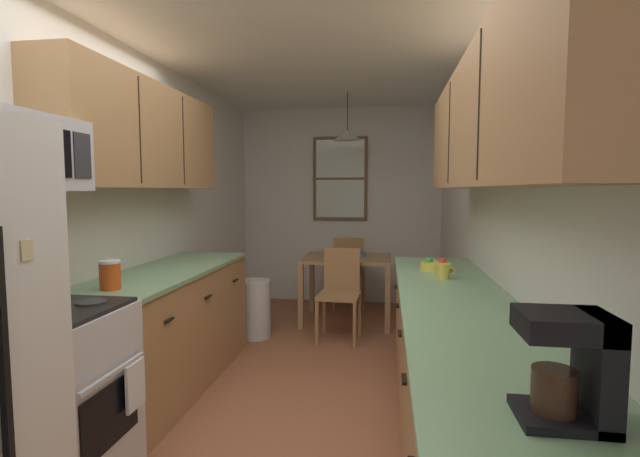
% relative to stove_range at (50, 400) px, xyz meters
% --- Properties ---
extents(ground_plane, '(12.00, 12.00, 0.00)m').
position_rel_stove_range_xyz_m(ground_plane, '(0.99, 1.49, -0.47)').
color(ground_plane, '#995B3D').
extents(wall_left, '(0.10, 9.00, 2.55)m').
position_rel_stove_range_xyz_m(wall_left, '(-0.36, 1.49, 0.80)').
color(wall_left, silver).
rests_on(wall_left, ground).
extents(wall_right, '(0.10, 9.00, 2.55)m').
position_rel_stove_range_xyz_m(wall_right, '(2.34, 1.49, 0.80)').
color(wall_right, silver).
rests_on(wall_right, ground).
extents(wall_back, '(4.40, 0.10, 2.55)m').
position_rel_stove_range_xyz_m(wall_back, '(0.99, 4.14, 0.80)').
color(wall_back, silver).
rests_on(wall_back, ground).
extents(ceiling_slab, '(4.40, 9.00, 0.08)m').
position_rel_stove_range_xyz_m(ceiling_slab, '(0.99, 1.49, 2.12)').
color(ceiling_slab, white).
extents(stove_range, '(0.66, 0.63, 1.10)m').
position_rel_stove_range_xyz_m(stove_range, '(0.00, 0.00, 0.00)').
color(stove_range, silver).
rests_on(stove_range, ground).
extents(microwave_over_range, '(0.39, 0.62, 0.35)m').
position_rel_stove_range_xyz_m(microwave_over_range, '(-0.11, 0.00, 1.19)').
color(microwave_over_range, silver).
extents(counter_left, '(0.64, 1.87, 0.90)m').
position_rel_stove_range_xyz_m(counter_left, '(-0.01, 1.25, -0.02)').
color(counter_left, '#A87A4C').
rests_on(counter_left, ground).
extents(upper_cabinets_left, '(0.33, 1.95, 0.74)m').
position_rel_stove_range_xyz_m(upper_cabinets_left, '(-0.15, 1.20, 1.40)').
color(upper_cabinets_left, '#A87A4C').
extents(counter_right, '(0.64, 3.10, 0.90)m').
position_rel_stove_range_xyz_m(counter_right, '(1.99, 0.57, -0.02)').
color(counter_right, '#A87A4C').
rests_on(counter_right, ground).
extents(upper_cabinets_right, '(0.33, 2.78, 0.66)m').
position_rel_stove_range_xyz_m(upper_cabinets_right, '(2.13, 0.52, 1.36)').
color(upper_cabinets_right, '#A87A4C').
extents(dining_table, '(0.97, 0.80, 0.74)m').
position_rel_stove_range_xyz_m(dining_table, '(1.16, 3.16, 0.15)').
color(dining_table, '#A87F51').
rests_on(dining_table, ground).
extents(dining_chair_near, '(0.43, 0.43, 0.90)m').
position_rel_stove_range_xyz_m(dining_chair_near, '(1.15, 2.55, 0.03)').
color(dining_chair_near, '#A87A4C').
rests_on(dining_chair_near, ground).
extents(dining_chair_far, '(0.42, 0.42, 0.90)m').
position_rel_stove_range_xyz_m(dining_chair_far, '(1.14, 3.77, 0.03)').
color(dining_chair_far, '#A87A4C').
rests_on(dining_chair_far, ground).
extents(pendant_light, '(0.31, 0.31, 0.52)m').
position_rel_stove_range_xyz_m(pendant_light, '(1.16, 3.16, 1.61)').
color(pendant_light, black).
extents(back_window, '(0.71, 0.05, 1.09)m').
position_rel_stove_range_xyz_m(back_window, '(1.00, 4.07, 1.16)').
color(back_window, brown).
extents(trash_bin, '(0.32, 0.32, 0.58)m').
position_rel_stove_range_xyz_m(trash_bin, '(0.29, 2.47, -0.18)').
color(trash_bin, silver).
rests_on(trash_bin, ground).
extents(storage_canister, '(0.12, 0.12, 0.17)m').
position_rel_stove_range_xyz_m(storage_canister, '(-0.01, 0.53, 0.52)').
color(storage_canister, '#D84C19').
rests_on(storage_canister, counter_left).
extents(dish_towel, '(0.02, 0.16, 0.24)m').
position_rel_stove_range_xyz_m(dish_towel, '(0.35, 0.16, 0.03)').
color(dish_towel, white).
extents(coffee_maker, '(0.22, 0.18, 0.28)m').
position_rel_stove_range_xyz_m(coffee_maker, '(2.08, -0.73, 0.58)').
color(coffee_maker, black).
rests_on(coffee_maker, counter_right).
extents(mug_by_coffeemaker, '(0.11, 0.08, 0.10)m').
position_rel_stove_range_xyz_m(mug_by_coffeemaker, '(1.98, 1.16, 0.48)').
color(mug_by_coffeemaker, '#E5CC4C').
rests_on(mug_by_coffeemaker, counter_right).
extents(fruit_bowl, '(0.22, 0.22, 0.09)m').
position_rel_stove_range_xyz_m(fruit_bowl, '(1.96, 1.47, 0.47)').
color(fruit_bowl, '#E5D14C').
rests_on(fruit_bowl, counter_right).
extents(table_serving_bowl, '(0.18, 0.18, 0.06)m').
position_rel_stove_range_xyz_m(table_serving_bowl, '(1.28, 3.19, 0.30)').
color(table_serving_bowl, '#4C7299').
rests_on(table_serving_bowl, dining_table).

